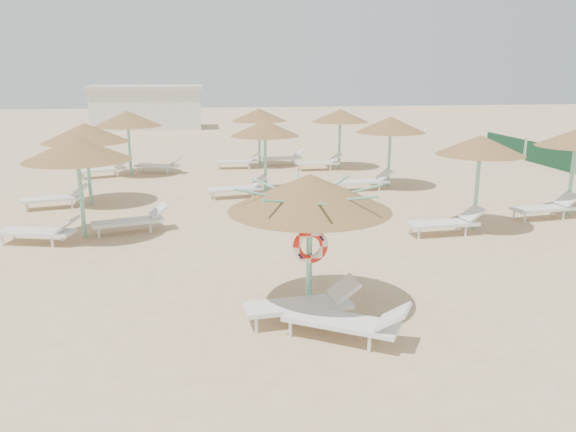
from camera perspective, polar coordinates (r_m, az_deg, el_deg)
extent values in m
plane|color=#D4AF81|center=(10.83, 1.98, -9.04)|extent=(120.00, 120.00, 0.00)
cylinder|color=#72C5A4|center=(10.14, 2.17, -4.13)|extent=(0.11, 0.11, 2.17)
cone|color=#92633A|center=(9.83, 2.23, 2.43)|extent=(2.90, 2.90, 0.65)
cylinder|color=#72C5A4|center=(9.88, 2.22, 1.02)|extent=(0.20, 0.20, 0.12)
cylinder|color=#72C5A4|center=(9.98, 5.99, 2.25)|extent=(1.31, 0.04, 0.34)
cylinder|color=#72C5A4|center=(10.38, 4.31, 2.77)|extent=(0.96, 0.96, 0.34)
cylinder|color=#72C5A4|center=(10.48, 1.55, 2.91)|extent=(0.04, 1.31, 0.34)
cylinder|color=#72C5A4|center=(10.22, -0.86, 2.61)|extent=(0.96, 0.96, 0.34)
cylinder|color=#72C5A4|center=(9.74, -1.63, 2.01)|extent=(1.31, 0.04, 0.34)
cylinder|color=#72C5A4|center=(9.31, -0.09, 1.43)|extent=(0.96, 0.96, 0.34)
cylinder|color=#72C5A4|center=(9.20, 3.00, 1.25)|extent=(0.04, 1.31, 0.34)
cylinder|color=#72C5A4|center=(9.49, 5.56, 1.61)|extent=(0.96, 0.96, 0.34)
torus|color=red|center=(9.98, 2.28, -3.08)|extent=(0.64, 0.15, 0.64)
cylinder|color=white|center=(9.72, -3.24, -11.03)|extent=(0.06, 0.06, 0.28)
cylinder|color=white|center=(10.17, -3.74, -9.85)|extent=(0.06, 0.06, 0.28)
cylinder|color=white|center=(10.02, 4.47, -10.25)|extent=(0.06, 0.06, 0.28)
cylinder|color=white|center=(10.45, 3.63, -9.15)|extent=(0.06, 0.06, 0.28)
cube|color=white|center=(10.02, 1.03, -9.07)|extent=(1.94, 0.77, 0.08)
cube|color=white|center=(10.16, 5.71, -7.35)|extent=(0.53, 0.64, 0.36)
cylinder|color=white|center=(9.57, 0.24, -11.43)|extent=(0.06, 0.06, 0.28)
cylinder|color=white|center=(9.99, 1.37, -10.27)|extent=(0.06, 0.06, 0.28)
cylinder|color=white|center=(9.19, 8.27, -12.76)|extent=(0.06, 0.06, 0.28)
cylinder|color=white|center=(9.63, 9.05, -11.46)|extent=(0.06, 0.06, 0.28)
cube|color=white|center=(9.46, 5.42, -10.61)|extent=(1.95, 1.53, 0.08)
cube|color=white|center=(9.17, 10.62, -10.00)|extent=(0.73, 0.77, 0.37)
cylinder|color=#72C5A4|center=(15.70, -20.27, 1.94)|extent=(0.11, 0.11, 2.30)
cone|color=#92633A|center=(15.50, -20.67, 6.43)|extent=(2.74, 2.74, 0.62)
cylinder|color=#72C5A4|center=(15.53, -20.59, 5.54)|extent=(0.20, 0.20, 0.12)
cylinder|color=white|center=(16.05, -27.03, -2.23)|extent=(0.06, 0.06, 0.28)
cylinder|color=white|center=(16.45, -26.09, -1.74)|extent=(0.06, 0.06, 0.28)
cylinder|color=white|center=(15.35, -22.82, -2.48)|extent=(0.06, 0.06, 0.28)
cylinder|color=white|center=(15.76, -21.95, -1.96)|extent=(0.06, 0.06, 0.28)
cube|color=white|center=(15.78, -24.19, -1.50)|extent=(2.00, 1.10, 0.08)
cube|color=white|center=(15.30, -21.55, -0.77)|extent=(0.63, 0.71, 0.36)
cylinder|color=white|center=(15.72, -18.65, -1.71)|extent=(0.06, 0.06, 0.28)
cylinder|color=white|center=(16.20, -18.82, -1.25)|extent=(0.06, 0.06, 0.28)
cylinder|color=white|center=(15.87, -13.81, -1.20)|extent=(0.06, 0.06, 0.28)
cylinder|color=white|center=(16.35, -14.12, -0.76)|extent=(0.06, 0.06, 0.28)
cube|color=white|center=(15.99, -15.94, -0.56)|extent=(2.00, 1.10, 0.08)
cube|color=white|center=(16.06, -13.01, 0.58)|extent=(0.63, 0.71, 0.36)
cylinder|color=#72C5A4|center=(19.66, -19.60, 4.39)|extent=(0.11, 0.11, 2.30)
cone|color=#92633A|center=(19.49, -19.91, 7.98)|extent=(2.75, 2.75, 0.62)
cylinder|color=#72C5A4|center=(19.52, -19.85, 7.27)|extent=(0.20, 0.20, 0.12)
cylinder|color=white|center=(19.50, -25.04, 0.74)|extent=(0.06, 0.06, 0.28)
cylinder|color=white|center=(19.99, -24.97, 1.06)|extent=(0.06, 0.06, 0.28)
cylinder|color=white|center=(19.45, -21.09, 1.11)|extent=(0.06, 0.06, 0.28)
cylinder|color=white|center=(19.94, -21.12, 1.42)|extent=(0.06, 0.06, 0.28)
cube|color=white|center=(19.67, -22.75, 1.63)|extent=(1.99, 1.03, 0.08)
cube|color=white|center=(19.62, -20.34, 2.54)|extent=(0.61, 0.69, 0.36)
cylinder|color=#72C5A4|center=(24.87, -15.81, 6.65)|extent=(0.11, 0.11, 2.30)
cone|color=#92633A|center=(24.74, -16.01, 9.50)|extent=(2.83, 2.83, 0.64)
cylinder|color=#72C5A4|center=(24.76, -15.97, 8.94)|extent=(0.20, 0.20, 0.12)
cylinder|color=white|center=(24.43, -20.02, 3.78)|extent=(0.06, 0.06, 0.28)
cylinder|color=white|center=(24.92, -20.19, 3.96)|extent=(0.06, 0.06, 0.28)
cylinder|color=white|center=(24.65, -16.92, 4.12)|extent=(0.06, 0.06, 0.28)
cylinder|color=white|center=(25.13, -17.15, 4.30)|extent=(0.06, 0.06, 0.28)
cube|color=white|center=(24.76, -18.31, 4.48)|extent=(2.00, 1.22, 0.08)
cube|color=white|center=(24.88, -16.43, 5.23)|extent=(0.66, 0.73, 0.36)
cylinder|color=white|center=(25.31, -14.97, 4.52)|extent=(0.06, 0.06, 0.28)
cylinder|color=white|center=(25.76, -14.49, 4.72)|extent=(0.06, 0.06, 0.28)
cylinder|color=white|center=(24.76, -12.15, 4.47)|extent=(0.06, 0.06, 0.28)
cylinder|color=white|center=(25.21, -11.70, 4.67)|extent=(0.06, 0.06, 0.28)
cube|color=white|center=(25.17, -13.10, 5.00)|extent=(2.00, 1.22, 0.08)
cube|color=white|center=(24.80, -11.33, 5.52)|extent=(0.66, 0.73, 0.36)
cylinder|color=#72C5A4|center=(20.11, -2.32, 5.43)|extent=(0.11, 0.11, 2.30)
cone|color=#92633A|center=(19.95, -2.36, 8.93)|extent=(2.44, 2.44, 0.55)
cylinder|color=#72C5A4|center=(19.98, -2.35, 8.26)|extent=(0.20, 0.20, 0.12)
cylinder|color=white|center=(19.44, -7.49, 1.97)|extent=(0.06, 0.06, 0.28)
cylinder|color=white|center=(19.93, -7.73, 2.27)|extent=(0.06, 0.06, 0.28)
cylinder|color=white|center=(19.69, -3.61, 2.23)|extent=(0.06, 0.06, 0.28)
cylinder|color=white|center=(20.17, -3.94, 2.51)|extent=(0.06, 0.06, 0.28)
cube|color=white|center=(19.78, -5.34, 2.78)|extent=(1.97, 0.88, 0.08)
cube|color=white|center=(19.91, -2.96, 3.61)|extent=(0.56, 0.66, 0.36)
cylinder|color=#72C5A4|center=(26.15, -2.92, 7.54)|extent=(0.11, 0.11, 2.30)
cone|color=#92633A|center=(26.03, -2.96, 10.24)|extent=(2.51, 2.51, 0.56)
cylinder|color=#72C5A4|center=(26.05, -2.95, 9.72)|extent=(0.20, 0.20, 0.12)
cylinder|color=white|center=(25.57, -7.04, 5.00)|extent=(0.06, 0.06, 0.28)
cylinder|color=white|center=(26.06, -7.02, 5.18)|extent=(0.06, 0.06, 0.28)
cylinder|color=white|center=(25.58, -4.00, 5.08)|extent=(0.06, 0.06, 0.28)
cylinder|color=white|center=(26.08, -4.04, 5.26)|extent=(0.06, 0.06, 0.28)
cube|color=white|center=(25.79, -5.26, 5.53)|extent=(1.92, 0.70, 0.08)
cube|color=white|center=(25.78, -3.37, 6.11)|extent=(0.51, 0.62, 0.36)
cylinder|color=white|center=(26.34, -2.22, 5.38)|extent=(0.06, 0.06, 0.28)
cylinder|color=white|center=(26.83, -2.39, 5.54)|extent=(0.06, 0.06, 0.28)
cylinder|color=white|center=(26.58, 0.67, 5.47)|extent=(0.06, 0.06, 0.28)
cylinder|color=white|center=(27.06, 0.45, 5.63)|extent=(0.06, 0.06, 0.28)
cube|color=white|center=(26.69, -0.60, 5.90)|extent=(1.92, 0.70, 0.08)
cube|color=white|center=(26.82, 1.19, 6.46)|extent=(0.51, 0.62, 0.36)
cylinder|color=#72C5A4|center=(16.39, 18.62, 2.58)|extent=(0.11, 0.11, 2.30)
cone|color=#92633A|center=(16.20, 18.97, 6.84)|extent=(2.38, 2.38, 0.54)
cylinder|color=#72C5A4|center=(16.23, 18.91, 6.04)|extent=(0.20, 0.20, 0.12)
cylinder|color=white|center=(15.25, 13.15, -1.81)|extent=(0.06, 0.06, 0.28)
cylinder|color=white|center=(15.68, 12.40, -1.31)|extent=(0.06, 0.06, 0.28)
cylinder|color=white|center=(15.85, 17.60, -1.49)|extent=(0.06, 0.06, 0.28)
cylinder|color=white|center=(16.27, 16.75, -1.02)|extent=(0.06, 0.06, 0.28)
cube|color=white|center=(15.76, 15.46, -0.74)|extent=(1.93, 0.72, 0.08)
cube|color=white|center=(16.10, 18.22, 0.25)|extent=(0.52, 0.63, 0.36)
cylinder|color=#72C5A4|center=(21.69, 10.23, 5.88)|extent=(0.11, 0.11, 2.30)
cone|color=#92633A|center=(21.54, 10.38, 9.13)|extent=(2.60, 2.60, 0.59)
cylinder|color=#72C5A4|center=(21.57, 10.35, 8.51)|extent=(0.20, 0.20, 0.12)
cylinder|color=white|center=(20.66, 5.81, 2.76)|extent=(0.06, 0.06, 0.28)
cylinder|color=white|center=(21.12, 5.36, 3.03)|extent=(0.06, 0.06, 0.28)
cylinder|color=white|center=(21.14, 9.26, 2.92)|extent=(0.06, 0.06, 0.28)
cylinder|color=white|center=(21.59, 8.75, 3.18)|extent=(0.06, 0.06, 0.28)
cube|color=white|center=(21.13, 7.64, 3.47)|extent=(1.95, 0.79, 0.08)
cube|color=white|center=(21.40, 9.79, 4.18)|extent=(0.54, 0.64, 0.36)
cylinder|color=#72C5A4|center=(25.79, 5.26, 7.40)|extent=(0.11, 0.11, 2.30)
cone|color=#92633A|center=(25.67, 5.32, 10.13)|extent=(2.53, 2.53, 0.57)
cylinder|color=#72C5A4|center=(25.68, 5.31, 9.61)|extent=(0.20, 0.20, 0.12)
cylinder|color=white|center=(24.91, 1.31, 4.85)|extent=(0.06, 0.06, 0.28)
cylinder|color=white|center=(25.39, 1.10, 5.04)|extent=(0.06, 0.06, 0.28)
cylinder|color=white|center=(25.19, 4.34, 4.93)|extent=(0.06, 0.06, 0.28)
cylinder|color=white|center=(25.67, 4.07, 5.11)|extent=(0.06, 0.06, 0.28)
cube|color=white|center=(25.28, 2.99, 5.39)|extent=(1.91, 0.65, 0.08)
cube|color=white|center=(25.44, 4.88, 5.97)|extent=(0.49, 0.61, 0.36)
cylinder|color=#72C5A4|center=(19.27, 26.84, 3.47)|extent=(0.11, 0.11, 2.30)
cylinder|color=#72C5A4|center=(19.13, 27.18, 6.40)|extent=(0.20, 0.20, 0.12)
cylinder|color=white|center=(17.85, 22.91, -0.21)|extent=(0.06, 0.06, 0.28)
cylinder|color=white|center=(18.23, 21.97, 0.18)|extent=(0.06, 0.06, 0.28)
cylinder|color=white|center=(18.70, 26.19, 0.07)|extent=(0.06, 0.06, 0.28)
cylinder|color=white|center=(19.07, 25.22, 0.44)|extent=(0.06, 0.06, 0.28)
cube|color=white|center=(18.50, 24.46, 0.69)|extent=(1.96, 0.83, 0.08)
cube|color=white|center=(18.99, 26.52, 1.54)|extent=(0.55, 0.65, 0.36)
cube|color=silver|center=(45.04, -14.06, 10.52)|extent=(8.00, 4.00, 3.00)
cube|color=beige|center=(44.97, -14.19, 12.58)|extent=(8.40, 4.40, 0.25)
cube|color=#1C5537|center=(28.81, 25.04, 5.54)|extent=(0.08, 3.80, 1.00)
cylinder|color=#72C5A4|center=(27.26, 27.22, 4.96)|extent=(0.08, 0.08, 1.10)
cube|color=#1C5537|center=(32.19, 21.17, 6.74)|extent=(0.08, 3.80, 1.00)
cylinder|color=#72C5A4|center=(30.56, 22.92, 6.30)|extent=(0.08, 0.08, 1.10)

